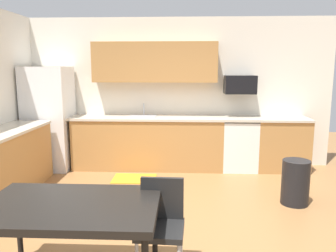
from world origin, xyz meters
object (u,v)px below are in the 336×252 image
Objects in this scene: refrigerator at (49,118)px; dining_table at (71,210)px; oven_range at (239,144)px; trash_bin at (295,182)px; microwave at (240,85)px; chair_near_table at (161,220)px.

refrigerator is 3.68m from dining_table.
oven_range is at bearing 61.18° from dining_table.
dining_table is 3.05m from trash_bin.
chair_near_table is (-1.18, -3.31, -1.01)m from microwave.
refrigerator reaches higher than trash_bin.
chair_near_table is at bearing -110.21° from oven_range.
microwave is at bearing 70.35° from chair_near_table.
refrigerator is 3.85m from chair_near_table.
refrigerator is at bearing -178.65° from oven_range.
refrigerator is 3.44m from microwave.
oven_range is at bearing 107.78° from trash_bin.
trash_bin is at bearing -72.22° from oven_range.
trash_bin is (2.39, 1.86, -0.38)m from dining_table.
chair_near_table is at bearing -109.65° from microwave.
chair_near_table is (2.21, -3.13, -0.41)m from refrigerator.
dining_table is at bearing -118.13° from microwave.
trash_bin is at bearing 44.25° from chair_near_table.
microwave is 4.09m from dining_table.
refrigerator reaches higher than chair_near_table.
microwave is 3.65m from chair_near_table.
oven_range reaches higher than trash_bin.
chair_near_table is 2.36m from trash_bin.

